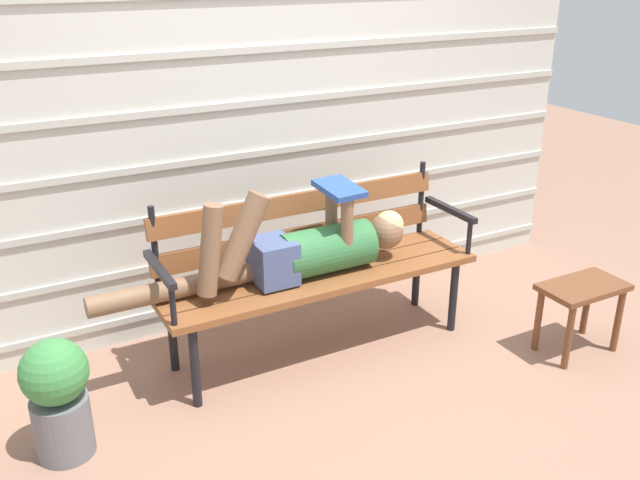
{
  "coord_description": "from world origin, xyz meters",
  "views": [
    {
      "loc": [
        -1.54,
        -2.69,
        1.98
      ],
      "look_at": [
        0.0,
        0.16,
        0.63
      ],
      "focal_mm": 38.82,
      "sensor_mm": 36.0,
      "label": 1
    }
  ],
  "objects_px": {
    "park_bench": "(314,260)",
    "potted_plant": "(58,395)",
    "reclining_person": "(301,249)",
    "footstool": "(582,299)"
  },
  "relations": [
    {
      "from": "park_bench",
      "to": "reclining_person",
      "type": "relative_size",
      "value": 1.03
    },
    {
      "from": "park_bench",
      "to": "potted_plant",
      "type": "height_order",
      "value": "park_bench"
    },
    {
      "from": "park_bench",
      "to": "reclining_person",
      "type": "bearing_deg",
      "value": -147.19
    },
    {
      "from": "park_bench",
      "to": "potted_plant",
      "type": "relative_size",
      "value": 3.15
    },
    {
      "from": "footstool",
      "to": "potted_plant",
      "type": "bearing_deg",
      "value": 170.35
    },
    {
      "from": "reclining_person",
      "to": "potted_plant",
      "type": "xyz_separation_m",
      "value": [
        -1.25,
        -0.23,
        -0.32
      ]
    },
    {
      "from": "park_bench",
      "to": "footstool",
      "type": "bearing_deg",
      "value": -31.39
    },
    {
      "from": "park_bench",
      "to": "potted_plant",
      "type": "distance_m",
      "value": 1.4
    },
    {
      "from": "park_bench",
      "to": "footstool",
      "type": "relative_size",
      "value": 3.77
    },
    {
      "from": "reclining_person",
      "to": "footstool",
      "type": "height_order",
      "value": "reclining_person"
    }
  ]
}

